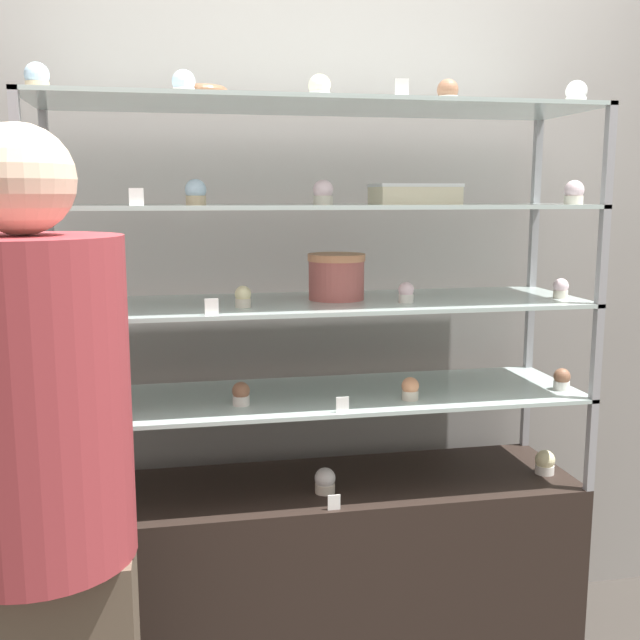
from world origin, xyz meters
The scene contains 35 objects.
back_wall centered at (0.00, 0.37, 1.30)m, with size 8.00×0.05×2.60m.
display_base centered at (0.00, 0.00, 0.32)m, with size 1.59×0.45×0.64m.
display_riser_lower centered at (0.00, 0.00, 0.91)m, with size 1.59×0.45×0.28m.
display_riser_middle centered at (0.00, 0.00, 1.19)m, with size 1.59×0.45×0.28m.
display_riser_upper centered at (0.00, 0.00, 1.48)m, with size 1.59×0.45×0.28m.
display_riser_top centered at (0.00, 0.00, 1.76)m, with size 1.59×0.45×0.28m.
layer_cake_centerpiece centered at (0.06, 0.03, 1.28)m, with size 0.17×0.17×0.14m.
sheet_cake_frosted centered at (0.29, 0.02, 1.52)m, with size 0.25×0.17×0.06m.
cupcake_0 centered at (-0.73, -0.08, 0.68)m, with size 0.06×0.06×0.08m.
cupcake_1 centered at (0.00, -0.08, 0.68)m, with size 0.06×0.06×0.08m.
cupcake_2 centered at (0.72, -0.06, 0.68)m, with size 0.06×0.06×0.08m.
price_tag_0 centered at (0.00, -0.20, 0.66)m, with size 0.04×0.00×0.04m.
cupcake_3 centered at (-0.74, -0.06, 0.96)m, with size 0.05×0.05×0.07m.
cupcake_4 centered at (-0.25, -0.07, 0.96)m, with size 0.05×0.05×0.07m.
cupcake_5 centered at (0.25, -0.11, 0.96)m, with size 0.05×0.05×0.07m.
cupcake_6 centered at (0.74, -0.10, 0.96)m, with size 0.05×0.05×0.07m.
price_tag_1 centered at (0.02, -0.20, 0.95)m, with size 0.04×0.00×0.04m.
cupcake_7 centered at (-0.74, -0.12, 1.24)m, with size 0.05×0.05×0.06m.
cupcake_8 centered at (-0.24, -0.08, 1.24)m, with size 0.05×0.05×0.06m.
cupcake_9 centered at (0.24, -0.08, 1.24)m, with size 0.05×0.05×0.06m.
cupcake_10 centered at (0.73, -0.08, 1.24)m, with size 0.05×0.05×0.06m.
price_tag_2 centered at (-0.33, -0.20, 1.23)m, with size 0.04×0.00×0.04m.
cupcake_11 centered at (-0.74, -0.07, 1.53)m, with size 0.06×0.06×0.07m.
cupcake_12 centered at (-0.36, -0.06, 1.53)m, with size 0.06×0.06×0.07m.
cupcake_13 centered at (0.00, -0.05, 1.53)m, with size 0.06×0.06×0.07m.
cupcake_14 centered at (0.74, -0.10, 1.53)m, with size 0.06×0.06×0.07m.
price_tag_3 centered at (-0.51, -0.20, 1.51)m, with size 0.04×0.00×0.04m.
cupcake_15 centered at (-0.75, -0.10, 1.81)m, with size 0.06×0.06×0.07m.
cupcake_16 centered at (-0.38, -0.05, 1.81)m, with size 0.06×0.06×0.07m.
cupcake_17 centered at (-0.01, -0.05, 1.81)m, with size 0.06×0.06×0.07m.
cupcake_18 centered at (0.37, -0.04, 1.81)m, with size 0.06×0.06×0.07m.
cupcake_19 centered at (0.75, -0.08, 1.81)m, with size 0.06×0.06×0.07m.
price_tag_4 centered at (0.18, -0.20, 1.80)m, with size 0.04×0.00×0.04m.
donut_glazed centered at (-0.33, 0.03, 1.80)m, with size 0.15×0.15×0.04m.
customer_figure centered at (-0.71, -0.60, 0.89)m, with size 0.39×0.39×1.66m.
Camera 1 is at (-0.43, -2.16, 1.52)m, focal length 42.00 mm.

